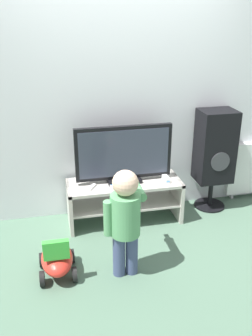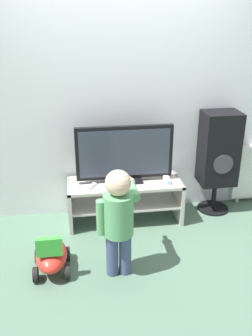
{
  "view_description": "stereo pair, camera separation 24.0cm",
  "coord_description": "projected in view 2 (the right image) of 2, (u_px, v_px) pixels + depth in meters",
  "views": [
    {
      "loc": [
        -0.72,
        -3.17,
        2.08
      ],
      "look_at": [
        0.0,
        0.13,
        0.64
      ],
      "focal_mm": 40.0,
      "sensor_mm": 36.0,
      "label": 1
    },
    {
      "loc": [
        -0.48,
        -3.21,
        2.08
      ],
      "look_at": [
        0.0,
        0.13,
        0.64
      ],
      "focal_mm": 40.0,
      "sensor_mm": 36.0,
      "label": 2
    }
  ],
  "objects": [
    {
      "name": "remote_primary",
      "position": [
        92.0,
        186.0,
        3.71
      ],
      "size": [
        0.1,
        0.13,
        0.03
      ],
      "color": "white",
      "rests_on": "tv_stand"
    },
    {
      "name": "ride_on_toy",
      "position": [
        51.0,
        255.0,
        3.17
      ],
      "size": [
        0.3,
        0.46,
        0.41
      ],
      "color": "red",
      "rests_on": "ground_plane"
    },
    {
      "name": "tv_stand",
      "position": [
        125.0,
        195.0,
        3.88
      ],
      "size": [
        1.17,
        0.43,
        0.45
      ],
      "color": "beige",
      "rests_on": "ground_plane"
    },
    {
      "name": "speaker_tower",
      "position": [
        219.0,
        150.0,
        3.94
      ],
      "size": [
        0.38,
        0.34,
        1.12
      ],
      "color": "black",
      "rests_on": "ground_plane"
    },
    {
      "name": "child",
      "position": [
        119.0,
        215.0,
        2.99
      ],
      "size": [
        0.36,
        0.52,
        0.95
      ],
      "color": "#3F4C72",
      "rests_on": "ground_plane"
    },
    {
      "name": "television",
      "position": [
        124.0,
        155.0,
        3.73
      ],
      "size": [
        0.98,
        0.2,
        0.59
      ],
      "color": "black",
      "rests_on": "tv_stand"
    },
    {
      "name": "wall_back",
      "position": [
        121.0,
        93.0,
        3.76
      ],
      "size": [
        10.0,
        0.06,
        2.6
      ],
      "color": "silver",
      "rests_on": "ground_plane"
    },
    {
      "name": "remote_secondary",
      "position": [
        111.0,
        186.0,
        3.72
      ],
      "size": [
        0.06,
        0.13,
        0.03
      ],
      "color": "white",
      "rests_on": "tv_stand"
    },
    {
      "name": "game_console",
      "position": [
        166.0,
        179.0,
        3.83
      ],
      "size": [
        0.05,
        0.18,
        0.05
      ],
      "color": "white",
      "rests_on": "tv_stand"
    },
    {
      "name": "ground_plane",
      "position": [
        128.0,
        231.0,
        3.8
      ],
      "size": [
        16.0,
        16.0,
        0.0
      ],
      "primitive_type": "plane",
      "color": "#4C6B56"
    }
  ]
}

